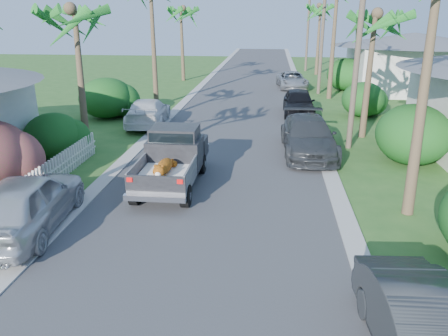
# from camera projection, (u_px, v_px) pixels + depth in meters

# --- Properties ---
(ground) EXTENTS (120.00, 120.00, 0.00)m
(ground) POSITION_uv_depth(u_px,v_px,m) (172.00, 320.00, 9.01)
(ground) COLOR #2D5921
(ground) RESTS_ON ground
(road) EXTENTS (8.00, 100.00, 0.02)m
(road) POSITION_uv_depth(u_px,v_px,m) (246.00, 99.00, 32.45)
(road) COLOR #38383A
(road) RESTS_ON ground
(curb_left) EXTENTS (0.60, 100.00, 0.06)m
(curb_left) POSITION_uv_depth(u_px,v_px,m) (189.00, 98.00, 32.87)
(curb_left) COLOR #A5A39E
(curb_left) RESTS_ON ground
(curb_right) EXTENTS (0.60, 100.00, 0.06)m
(curb_right) POSITION_uv_depth(u_px,v_px,m) (304.00, 100.00, 32.00)
(curb_right) COLOR #A5A39E
(curb_right) RESTS_ON ground
(pickup_truck) EXTENTS (1.98, 5.12, 2.06)m
(pickup_truck) POSITION_uv_depth(u_px,v_px,m) (174.00, 156.00, 16.13)
(pickup_truck) COLOR black
(pickup_truck) RESTS_ON ground
(parked_car_rn) EXTENTS (1.80, 4.35, 1.40)m
(parked_car_rn) POSITION_uv_depth(u_px,v_px,m) (424.00, 334.00, 7.61)
(parked_car_rn) COLOR #292C2E
(parked_car_rn) RESTS_ON ground
(parked_car_rm) EXTENTS (2.48, 5.63, 1.61)m
(parked_car_rm) POSITION_uv_depth(u_px,v_px,m) (308.00, 136.00, 19.51)
(parked_car_rm) COLOR #333538
(parked_car_rm) RESTS_ON ground
(parked_car_rf) EXTENTS (1.87, 4.61, 1.57)m
(parked_car_rf) POSITION_uv_depth(u_px,v_px,m) (299.00, 102.00, 27.14)
(parked_car_rf) COLOR black
(parked_car_rf) RESTS_ON ground
(parked_car_rd) EXTENTS (2.76, 5.13, 1.37)m
(parked_car_rd) POSITION_uv_depth(u_px,v_px,m) (292.00, 80.00, 36.97)
(parked_car_rd) COLOR #9DA0A4
(parked_car_rd) RESTS_ON ground
(parked_car_ln) EXTENTS (2.51, 5.23, 1.72)m
(parked_car_ln) POSITION_uv_depth(u_px,v_px,m) (26.00, 203.00, 12.48)
(parked_car_ln) COLOR silver
(parked_car_ln) RESTS_ON ground
(parked_car_lf) EXTENTS (2.62, 5.32, 1.49)m
(parked_car_lf) POSITION_uv_depth(u_px,v_px,m) (148.00, 112.00, 24.61)
(parked_car_lf) COLOR white
(parked_car_lf) RESTS_ON ground
(palm_l_b) EXTENTS (4.40, 4.40, 7.40)m
(palm_l_b) POSITION_uv_depth(u_px,v_px,m) (73.00, 10.00, 18.90)
(palm_l_b) COLOR brown
(palm_l_b) RESTS_ON ground
(palm_l_d) EXTENTS (4.40, 4.40, 7.70)m
(palm_l_d) POSITION_uv_depth(u_px,v_px,m) (181.00, 9.00, 39.40)
(palm_l_d) COLOR brown
(palm_l_d) RESTS_ON ground
(palm_r_b) EXTENTS (4.40, 4.40, 7.20)m
(palm_r_b) POSITION_uv_depth(u_px,v_px,m) (375.00, 15.00, 20.42)
(palm_r_b) COLOR brown
(palm_r_b) RESTS_ON ground
(palm_r_d) EXTENTS (4.40, 4.40, 8.00)m
(palm_r_d) POSITION_uv_depth(u_px,v_px,m) (321.00, 6.00, 43.61)
(palm_r_d) COLOR brown
(palm_r_d) RESTS_ON ground
(shrub_l_c) EXTENTS (2.40, 2.64, 2.00)m
(shrub_l_c) POSITION_uv_depth(u_px,v_px,m) (53.00, 136.00, 18.80)
(shrub_l_c) COLOR #154C1C
(shrub_l_c) RESTS_ON ground
(shrub_l_d) EXTENTS (3.20, 3.52, 2.40)m
(shrub_l_d) POSITION_uv_depth(u_px,v_px,m) (106.00, 98.00, 26.30)
(shrub_l_d) COLOR #154C1C
(shrub_l_d) RESTS_ON ground
(shrub_r_b) EXTENTS (3.00, 3.30, 2.50)m
(shrub_r_b) POSITION_uv_depth(u_px,v_px,m) (413.00, 134.00, 18.12)
(shrub_r_b) COLOR #154C1C
(shrub_r_b) RESTS_ON ground
(shrub_r_c) EXTENTS (2.60, 2.86, 2.10)m
(shrub_r_c) POSITION_uv_depth(u_px,v_px,m) (363.00, 99.00, 26.65)
(shrub_r_c) COLOR #154C1C
(shrub_r_c) RESTS_ON ground
(shrub_r_d) EXTENTS (3.20, 3.52, 2.60)m
(shrub_r_d) POSITION_uv_depth(u_px,v_px,m) (347.00, 74.00, 35.89)
(shrub_r_d) COLOR #154C1C
(shrub_r_d) RESTS_ON ground
(picket_fence) EXTENTS (0.10, 11.00, 1.00)m
(picket_fence) POSITION_uv_depth(u_px,v_px,m) (32.00, 187.00, 14.61)
(picket_fence) COLOR white
(picket_fence) RESTS_ON ground
(house_right_far) EXTENTS (9.00, 8.00, 4.60)m
(house_right_far) POSITION_uv_depth(u_px,v_px,m) (411.00, 65.00, 35.11)
(house_right_far) COLOR silver
(house_right_far) RESTS_ON ground
(utility_pole_b) EXTENTS (1.60, 0.26, 9.00)m
(utility_pole_b) POSITION_uv_depth(u_px,v_px,m) (358.00, 47.00, 19.10)
(utility_pole_b) COLOR brown
(utility_pole_b) RESTS_ON ground
(utility_pole_c) EXTENTS (1.60, 0.26, 9.00)m
(utility_pole_c) POSITION_uv_depth(u_px,v_px,m) (322.00, 33.00, 33.16)
(utility_pole_c) COLOR brown
(utility_pole_c) RESTS_ON ground
(utility_pole_d) EXTENTS (1.60, 0.26, 9.00)m
(utility_pole_d) POSITION_uv_depth(u_px,v_px,m) (308.00, 28.00, 47.23)
(utility_pole_d) COLOR brown
(utility_pole_d) RESTS_ON ground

